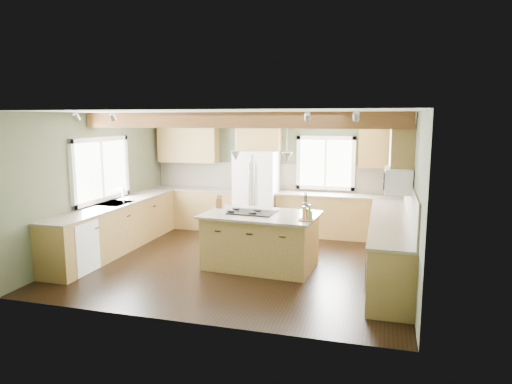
# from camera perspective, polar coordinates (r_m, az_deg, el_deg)

# --- Properties ---
(floor) EXTENTS (5.60, 5.60, 0.00)m
(floor) POSITION_cam_1_polar(r_m,az_deg,el_deg) (8.14, -1.90, -8.70)
(floor) COLOR black
(floor) RESTS_ON ground
(ceiling) EXTENTS (5.60, 5.60, 0.00)m
(ceiling) POSITION_cam_1_polar(r_m,az_deg,el_deg) (7.75, -2.00, 9.92)
(ceiling) COLOR silver
(ceiling) RESTS_ON wall_back
(wall_back) EXTENTS (5.60, 0.00, 5.60)m
(wall_back) POSITION_cam_1_polar(r_m,az_deg,el_deg) (10.23, 2.27, 2.44)
(wall_back) COLOR #485038
(wall_back) RESTS_ON ground
(wall_left) EXTENTS (0.00, 5.00, 5.00)m
(wall_left) POSITION_cam_1_polar(r_m,az_deg,el_deg) (9.08, -19.05, 1.08)
(wall_left) COLOR #485038
(wall_left) RESTS_ON ground
(wall_right) EXTENTS (0.00, 5.00, 5.00)m
(wall_right) POSITION_cam_1_polar(r_m,az_deg,el_deg) (7.50, 18.91, -0.51)
(wall_right) COLOR #485038
(wall_right) RESTS_ON ground
(ceiling_beam) EXTENTS (5.55, 0.26, 0.26)m
(ceiling_beam) POSITION_cam_1_polar(r_m,az_deg,el_deg) (7.60, -2.34, 8.96)
(ceiling_beam) COLOR #533017
(ceiling_beam) RESTS_ON ceiling
(soffit_trim) EXTENTS (5.55, 0.20, 0.10)m
(soffit_trim) POSITION_cam_1_polar(r_m,az_deg,el_deg) (10.06, 2.18, 9.40)
(soffit_trim) COLOR #533017
(soffit_trim) RESTS_ON ceiling
(backsplash_back) EXTENTS (5.58, 0.03, 0.58)m
(backsplash_back) POSITION_cam_1_polar(r_m,az_deg,el_deg) (10.23, 2.25, 1.93)
(backsplash_back) COLOR brown
(backsplash_back) RESTS_ON wall_back
(backsplash_right) EXTENTS (0.03, 3.70, 0.58)m
(backsplash_right) POSITION_cam_1_polar(r_m,az_deg,el_deg) (7.56, 18.75, -1.12)
(backsplash_right) COLOR brown
(backsplash_right) RESTS_ON wall_right
(base_cab_back_left) EXTENTS (2.02, 0.60, 0.88)m
(base_cab_back_left) POSITION_cam_1_polar(r_m,az_deg,el_deg) (10.64, -7.56, -2.06)
(base_cab_back_left) COLOR brown
(base_cab_back_left) RESTS_ON floor
(counter_back_left) EXTENTS (2.06, 0.64, 0.04)m
(counter_back_left) POSITION_cam_1_polar(r_m,az_deg,el_deg) (10.56, -7.62, 0.38)
(counter_back_left) COLOR brown
(counter_back_left) RESTS_ON base_cab_back_left
(base_cab_back_right) EXTENTS (2.62, 0.60, 0.88)m
(base_cab_back_right) POSITION_cam_1_polar(r_m,az_deg,el_deg) (9.84, 10.31, -3.05)
(base_cab_back_right) COLOR brown
(base_cab_back_right) RESTS_ON floor
(counter_back_right) EXTENTS (2.66, 0.64, 0.04)m
(counter_back_right) POSITION_cam_1_polar(r_m,az_deg,el_deg) (9.76, 10.39, -0.41)
(counter_back_right) COLOR brown
(counter_back_right) RESTS_ON base_cab_back_right
(base_cab_left) EXTENTS (0.60, 3.70, 0.88)m
(base_cab_left) POSITION_cam_1_polar(r_m,az_deg,el_deg) (9.11, -17.04, -4.30)
(base_cab_left) COLOR brown
(base_cab_left) RESTS_ON floor
(counter_left) EXTENTS (0.64, 3.74, 0.04)m
(counter_left) POSITION_cam_1_polar(r_m,az_deg,el_deg) (9.02, -17.17, -1.45)
(counter_left) COLOR brown
(counter_left) RESTS_ON base_cab_left
(base_cab_right) EXTENTS (0.60, 3.70, 0.88)m
(base_cab_right) POSITION_cam_1_polar(r_m,az_deg,el_deg) (7.72, 16.33, -6.67)
(base_cab_right) COLOR brown
(base_cab_right) RESTS_ON floor
(counter_right) EXTENTS (0.64, 3.74, 0.04)m
(counter_right) POSITION_cam_1_polar(r_m,az_deg,el_deg) (7.61, 16.48, -3.33)
(counter_right) COLOR brown
(counter_right) RESTS_ON base_cab_right
(upper_cab_back_left) EXTENTS (1.40, 0.35, 0.90)m
(upper_cab_back_left) POSITION_cam_1_polar(r_m,az_deg,el_deg) (10.65, -8.47, 6.12)
(upper_cab_back_left) COLOR brown
(upper_cab_back_left) RESTS_ON wall_back
(upper_cab_over_fridge) EXTENTS (0.96, 0.35, 0.70)m
(upper_cab_over_fridge) POSITION_cam_1_polar(r_m,az_deg,el_deg) (10.07, 0.40, 7.19)
(upper_cab_over_fridge) COLOR brown
(upper_cab_over_fridge) RESTS_ON wall_back
(upper_cab_right) EXTENTS (0.35, 2.20, 0.90)m
(upper_cab_right) POSITION_cam_1_polar(r_m,az_deg,el_deg) (8.31, 17.60, 4.97)
(upper_cab_right) COLOR brown
(upper_cab_right) RESTS_ON wall_right
(upper_cab_back_corner) EXTENTS (0.90, 0.35, 0.90)m
(upper_cab_back_corner) POSITION_cam_1_polar(r_m,az_deg,el_deg) (9.73, 15.42, 5.61)
(upper_cab_back_corner) COLOR brown
(upper_cab_back_corner) RESTS_ON wall_back
(window_left) EXTENTS (0.04, 1.60, 1.05)m
(window_left) POSITION_cam_1_polar(r_m,az_deg,el_deg) (9.08, -18.85, 2.69)
(window_left) COLOR white
(window_left) RESTS_ON wall_left
(window_back) EXTENTS (1.10, 0.04, 1.00)m
(window_back) POSITION_cam_1_polar(r_m,az_deg,el_deg) (9.99, 8.70, 3.62)
(window_back) COLOR white
(window_back) RESTS_ON wall_back
(sink) EXTENTS (0.50, 0.65, 0.03)m
(sink) POSITION_cam_1_polar(r_m,az_deg,el_deg) (9.01, -17.17, -1.42)
(sink) COLOR #262628
(sink) RESTS_ON counter_left
(faucet) EXTENTS (0.02, 0.02, 0.28)m
(faucet) POSITION_cam_1_polar(r_m,az_deg,el_deg) (8.89, -16.24, -0.57)
(faucet) COLOR #B2B2B7
(faucet) RESTS_ON sink
(dishwasher) EXTENTS (0.60, 0.60, 0.84)m
(dishwasher) POSITION_cam_1_polar(r_m,az_deg,el_deg) (8.08, -21.95, -6.34)
(dishwasher) COLOR white
(dishwasher) RESTS_ON floor
(oven) EXTENTS (0.60, 0.72, 0.84)m
(oven) POSITION_cam_1_polar(r_m,az_deg,el_deg) (6.48, 16.35, -9.82)
(oven) COLOR white
(oven) RESTS_ON floor
(microwave) EXTENTS (0.40, 0.70, 0.38)m
(microwave) POSITION_cam_1_polar(r_m,az_deg,el_deg) (7.40, 17.34, 1.40)
(microwave) COLOR white
(microwave) RESTS_ON wall_right
(pendant_left) EXTENTS (0.18, 0.18, 0.16)m
(pendant_left) POSITION_cam_1_polar(r_m,az_deg,el_deg) (7.67, -2.55, 4.55)
(pendant_left) COLOR #B2B2B7
(pendant_left) RESTS_ON ceiling
(pendant_right) EXTENTS (0.18, 0.18, 0.16)m
(pendant_right) POSITION_cam_1_polar(r_m,az_deg,el_deg) (7.39, 3.86, 4.36)
(pendant_right) COLOR #B2B2B7
(pendant_right) RESTS_ON ceiling
(refrigerator) EXTENTS (0.90, 0.74, 1.80)m
(refrigerator) POSITION_cam_1_polar(r_m,az_deg,el_deg) (10.00, 0.08, -0.03)
(refrigerator) COLOR white
(refrigerator) RESTS_ON floor
(island) EXTENTS (1.84, 1.20, 0.88)m
(island) POSITION_cam_1_polar(r_m,az_deg,el_deg) (7.77, 0.58, -6.19)
(island) COLOR olive
(island) RESTS_ON floor
(island_top) EXTENTS (1.97, 1.33, 0.04)m
(island_top) POSITION_cam_1_polar(r_m,az_deg,el_deg) (7.66, 0.59, -2.87)
(island_top) COLOR brown
(island_top) RESTS_ON island
(cooktop) EXTENTS (0.80, 0.56, 0.02)m
(cooktop) POSITION_cam_1_polar(r_m,az_deg,el_deg) (7.70, -0.46, -2.57)
(cooktop) COLOR black
(cooktop) RESTS_ON island_top
(knife_block) EXTENTS (0.11, 0.09, 0.18)m
(knife_block) POSITION_cam_1_polar(r_m,az_deg,el_deg) (8.14, -4.56, -1.38)
(knife_block) COLOR brown
(knife_block) RESTS_ON island_top
(utensil_crock) EXTENTS (0.14, 0.14, 0.15)m
(utensil_crock) POSITION_cam_1_polar(r_m,az_deg,el_deg) (7.90, 6.19, -1.86)
(utensil_crock) COLOR #39322D
(utensil_crock) RESTS_ON island_top
(bottle_tray) EXTENTS (0.32, 0.32, 0.24)m
(bottle_tray) POSITION_cam_1_polar(r_m,az_deg,el_deg) (7.17, 6.37, -2.60)
(bottle_tray) COLOR brown
(bottle_tray) RESTS_ON island_top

